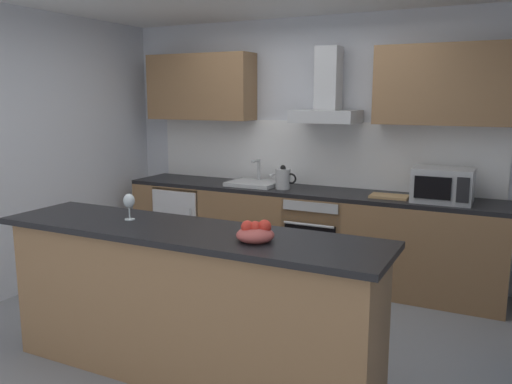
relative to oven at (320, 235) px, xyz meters
The scene contains 16 objects.
ground 1.46m from the oven, 98.15° to the right, with size 5.33×4.44×0.02m, color gray.
wall_back 0.95m from the oven, 115.82° to the left, with size 5.33×0.12×2.60m, color silver.
wall_left 2.91m from the oven, 150.43° to the right, with size 0.12×4.44×2.60m, color silver.
backsplash_tile 0.86m from the oven, 120.46° to the left, with size 3.68×0.02×0.66m, color white.
counter_back 0.20m from the oven, behind, with size 3.81×0.60×0.90m.
counter_island 2.13m from the oven, 93.96° to the right, with size 2.59×0.64×0.99m.
upper_cabinets 1.47m from the oven, 138.12° to the left, with size 3.76×0.32×0.70m.
oven is the anchor object (origin of this frame).
refrigerator 1.54m from the oven, behind, with size 0.58×0.60×0.85m.
microwave 1.27m from the oven, ahead, with size 0.50×0.38×0.30m.
sink 0.87m from the oven, behind, with size 0.50×0.40×0.26m.
kettle 0.67m from the oven, behind, with size 0.29×0.15×0.24m.
range_hood 1.33m from the oven, 90.00° to the left, with size 0.62×0.45×0.72m.
wine_glass 2.27m from the oven, 106.41° to the right, with size 0.08×0.08×0.18m.
fruit_bowl 2.29m from the oven, 80.19° to the right, with size 0.22×0.22×0.13m.
chopping_board 0.81m from the oven, ahead, with size 0.34×0.22×0.02m, color tan.
Camera 1 is at (1.87, -3.41, 1.81)m, focal length 36.85 mm.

